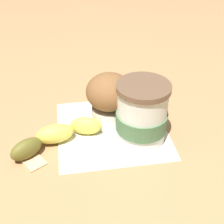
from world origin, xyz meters
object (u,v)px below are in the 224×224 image
(coffee_cup, at_px, (142,114))
(sugar_packet, at_px, (32,160))
(banana, at_px, (56,136))
(muffin, at_px, (112,97))

(coffee_cup, relative_size, sugar_packet, 2.34)
(banana, distance_m, sugar_packet, 0.06)
(coffee_cup, xyz_separation_m, sugar_packet, (0.21, 0.02, -0.05))
(muffin, bearing_deg, sugar_packet, 24.68)
(muffin, distance_m, banana, 0.13)
(banana, bearing_deg, sugar_packet, 36.34)
(sugar_packet, bearing_deg, banana, -143.66)
(sugar_packet, bearing_deg, muffin, -155.32)
(muffin, xyz_separation_m, banana, (0.12, 0.04, -0.04))
(muffin, bearing_deg, coffee_cup, 125.55)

